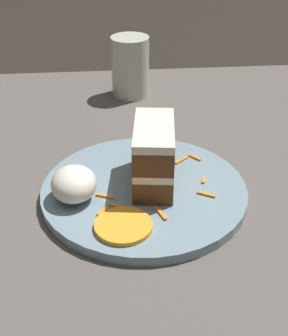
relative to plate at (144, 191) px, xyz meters
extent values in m
plane|color=black|center=(-0.03, 0.03, -0.03)|extent=(6.00, 6.00, 0.00)
cube|color=#56514C|center=(-0.03, 0.03, -0.02)|extent=(1.02, 0.94, 0.02)
cylinder|color=gray|center=(0.00, 0.00, 0.00)|extent=(0.28, 0.28, 0.01)
cube|color=brown|center=(0.01, -0.01, 0.02)|extent=(0.12, 0.06, 0.03)
cube|color=white|center=(0.01, -0.01, 0.04)|extent=(0.12, 0.06, 0.01)
cube|color=brown|center=(0.01, -0.01, 0.07)|extent=(0.12, 0.06, 0.03)
cube|color=white|center=(0.01, -0.01, 0.09)|extent=(0.12, 0.06, 0.01)
ellipsoid|color=white|center=(-0.02, 0.09, 0.03)|extent=(0.07, 0.06, 0.04)
cylinder|color=orange|center=(-0.08, 0.03, 0.01)|extent=(0.07, 0.07, 0.01)
cube|color=orange|center=(-0.06, -0.02, 0.01)|extent=(0.03, 0.01, 0.00)
cube|color=orange|center=(0.06, -0.06, 0.01)|extent=(0.02, 0.02, 0.00)
cube|color=orange|center=(-0.05, 0.06, 0.01)|extent=(0.02, 0.02, 0.00)
cube|color=orange|center=(0.08, -0.04, 0.01)|extent=(0.01, 0.01, 0.00)
cube|color=orange|center=(-0.02, 0.05, 0.01)|extent=(0.01, 0.02, 0.00)
cube|color=orange|center=(0.07, -0.08, 0.01)|extent=(0.02, 0.02, 0.00)
cube|color=orange|center=(-0.02, -0.08, 0.01)|extent=(0.02, 0.02, 0.00)
cube|color=orange|center=(0.01, -0.08, 0.01)|extent=(0.02, 0.01, 0.00)
cube|color=orange|center=(-0.04, 0.04, 0.01)|extent=(0.01, 0.02, 0.00)
cylinder|color=beige|center=(0.35, 0.00, 0.05)|extent=(0.07, 0.07, 0.11)
cylinder|color=silver|center=(0.35, 0.00, 0.01)|extent=(0.06, 0.06, 0.04)
camera|label=1|loc=(-0.52, 0.05, 0.36)|focal=50.00mm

